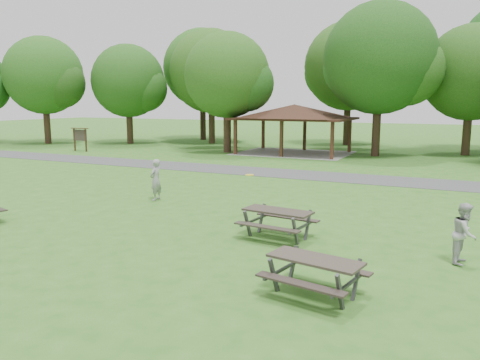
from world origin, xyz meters
name	(u,v)px	position (x,y,z in m)	size (l,w,h in m)	color
ground	(147,244)	(0.00, 0.00, 0.00)	(160.00, 160.00, 0.00)	#2F641C
asphalt_path	(302,175)	(0.00, 14.00, 0.01)	(120.00, 3.20, 0.02)	#404043
pavilion	(294,114)	(-4.00, 24.00, 3.06)	(8.60, 7.01, 3.76)	#3D2116
notice_board	(80,135)	(-20.00, 18.00, 1.31)	(1.60, 0.30, 1.88)	#311E12
tree_row_a	(45,78)	(-27.91, 22.03, 6.15)	(7.56, 7.20, 9.97)	#311E15
tree_row_b	(129,83)	(-20.92, 25.53, 5.67)	(7.14, 6.80, 9.28)	#302015
tree_row_c	(212,74)	(-13.90, 29.03, 6.54)	(8.19, 7.80, 10.67)	#2F2014
tree_row_d	(228,78)	(-8.92, 22.53, 5.77)	(6.93, 6.60, 9.27)	#2F1F15
tree_row_e	(381,62)	(2.10, 25.03, 6.78)	(8.40, 8.00, 11.02)	black
tree_row_f	(473,76)	(8.09, 28.53, 5.84)	(7.35, 7.00, 9.55)	#302115
tree_deep_a	(203,70)	(-16.90, 32.53, 7.13)	(8.40, 8.00, 11.38)	black
tree_deep_b	(350,69)	(-1.90, 33.03, 6.89)	(8.40, 8.00, 11.13)	black
picnic_table_middle	(278,217)	(3.11, 2.15, 0.64)	(2.18, 1.83, 0.87)	#2E2821
picnic_table_far	(315,267)	(5.30, -1.39, 0.61)	(2.17, 1.87, 0.83)	#312A23
frisbee_in_flight	(250,175)	(1.45, 3.82, 1.53)	(0.37, 0.37, 0.02)	yellow
frisbee_thrower	(156,180)	(-3.30, 5.04, 0.84)	(0.61, 0.40, 1.68)	gray
frisbee_catcher	(465,233)	(8.05, 2.12, 0.76)	(0.74, 0.58, 1.52)	#AEAEB1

